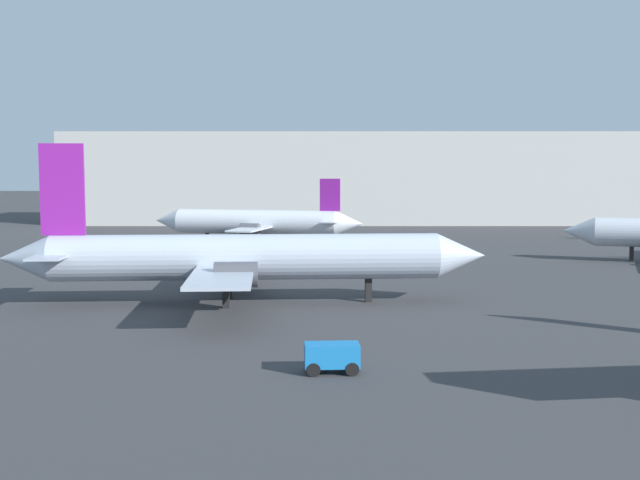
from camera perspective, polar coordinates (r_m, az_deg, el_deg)
The scene contains 4 objects.
airplane_on_taxiway at distance 52.42m, azimuth -5.58°, elevation -1.23°, with size 32.35×22.22×10.59m.
airplane_far_right at distance 91.26m, azimuth -4.42°, elevation 1.30°, with size 25.16×17.79×7.80m.
baggage_cart at distance 34.92m, azimuth 1.00°, elevation -8.40°, with size 2.47×1.49×1.30m.
terminal_building at distance 133.27m, azimuth 3.15°, elevation 4.51°, with size 95.92×22.63×14.62m, color #B7B7B2.
Camera 1 is at (4.31, -10.52, 8.99)m, focal length 44.15 mm.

